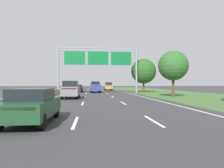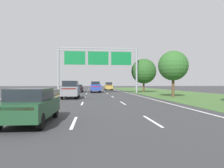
% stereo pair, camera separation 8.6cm
% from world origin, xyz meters
% --- Properties ---
extents(ground_plane, '(220.00, 220.00, 0.00)m').
position_xyz_m(ground_plane, '(0.00, 35.00, 0.00)').
color(ground_plane, '#333335').
extents(lane_striping, '(11.96, 106.00, 0.01)m').
position_xyz_m(lane_striping, '(0.00, 34.54, 0.00)').
color(lane_striping, white).
rests_on(lane_striping, ground).
extents(grass_verge_right, '(14.00, 110.00, 0.02)m').
position_xyz_m(grass_verge_right, '(13.95, 35.00, 0.01)').
color(grass_verge_right, '#3D602D').
rests_on(grass_verge_right, ground).
extents(median_barrier_concrete, '(0.60, 110.00, 0.85)m').
position_xyz_m(median_barrier_concrete, '(-6.60, 35.00, 0.35)').
color(median_barrier_concrete, gray).
rests_on(median_barrier_concrete, ground).
extents(overhead_sign_gantry, '(15.06, 0.42, 8.67)m').
position_xyz_m(overhead_sign_gantry, '(0.30, 39.23, 6.17)').
color(overhead_sign_gantry, gray).
rests_on(overhead_sign_gantry, ground).
extents(pickup_truck_blue, '(2.02, 5.41, 2.20)m').
position_xyz_m(pickup_truck_blue, '(-0.16, 42.00, 1.07)').
color(pickup_truck_blue, navy).
rests_on(pickup_truck_blue, ground).
extents(car_grey_left_lane_suv, '(1.92, 4.71, 2.11)m').
position_xyz_m(car_grey_left_lane_suv, '(-3.49, 25.87, 1.10)').
color(car_grey_left_lane_suv, slate).
rests_on(car_grey_left_lane_suv, ground).
extents(car_darkgreen_left_lane_sedan, '(1.91, 4.44, 1.57)m').
position_xyz_m(car_darkgreen_left_lane_sedan, '(-3.79, 10.58, 0.82)').
color(car_darkgreen_left_lane_sedan, '#193D23').
rests_on(car_darkgreen_left_lane_sedan, ground).
extents(car_black_left_lane_sedan, '(1.84, 4.41, 1.57)m').
position_xyz_m(car_black_left_lane_sedan, '(-3.66, 43.92, 0.82)').
color(car_black_left_lane_sedan, black).
rests_on(car_black_left_lane_sedan, ground).
extents(car_gold_right_lane_suv, '(1.91, 4.70, 2.11)m').
position_xyz_m(car_gold_right_lane_suv, '(3.62, 55.45, 1.10)').
color(car_gold_right_lane_suv, '#A38438').
rests_on(car_gold_right_lane_suv, ground).
extents(roadside_tree_mid, '(3.94, 3.94, 6.13)m').
position_xyz_m(roadside_tree_mid, '(9.76, 26.96, 4.14)').
color(roadside_tree_mid, '#4C3823').
rests_on(roadside_tree_mid, ground).
extents(roadside_tree_far, '(5.11, 5.11, 6.89)m').
position_xyz_m(roadside_tree_far, '(9.76, 42.04, 4.33)').
color(roadside_tree_far, '#4C3823').
rests_on(roadside_tree_far, ground).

